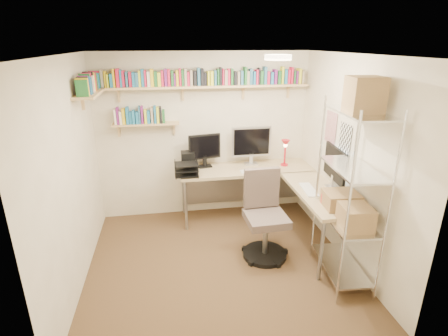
{
  "coord_description": "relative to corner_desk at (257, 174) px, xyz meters",
  "views": [
    {
      "loc": [
        -0.56,
        -3.68,
        2.63
      ],
      "look_at": [
        0.15,
        0.55,
        1.07
      ],
      "focal_mm": 28.0,
      "sensor_mm": 36.0,
      "label": 1
    }
  ],
  "objects": [
    {
      "name": "ground",
      "position": [
        -0.7,
        -0.91,
        -0.81
      ],
      "size": [
        3.2,
        3.2,
        0.0
      ],
      "primitive_type": "plane",
      "color": "#4A361F",
      "rests_on": "ground"
    },
    {
      "name": "corner_desk",
      "position": [
        0.0,
        0.0,
        0.0
      ],
      "size": [
        2.18,
        2.08,
        1.42
      ],
      "color": "tan",
      "rests_on": "ground"
    },
    {
      "name": "room_shell",
      "position": [
        -0.7,
        -0.91,
        0.74
      ],
      "size": [
        3.24,
        3.04,
        2.52
      ],
      "color": "beige",
      "rests_on": "ground"
    },
    {
      "name": "wall_shelves",
      "position": [
        -1.14,
        0.38,
        1.22
      ],
      "size": [
        3.12,
        1.09,
        0.8
      ],
      "color": "tan",
      "rests_on": "ground"
    },
    {
      "name": "office_chair",
      "position": [
        -0.1,
        -0.8,
        -0.33
      ],
      "size": [
        0.59,
        0.61,
        1.13
      ],
      "rotation": [
        0.0,
        0.0,
        0.04
      ],
      "color": "black",
      "rests_on": "ground"
    },
    {
      "name": "wire_rack",
      "position": [
        0.66,
        -1.41,
        0.47
      ],
      "size": [
        0.51,
        0.93,
        2.31
      ],
      "rotation": [
        0.0,
        0.0,
        -0.09
      ],
      "color": "silver",
      "rests_on": "ground"
    }
  ]
}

